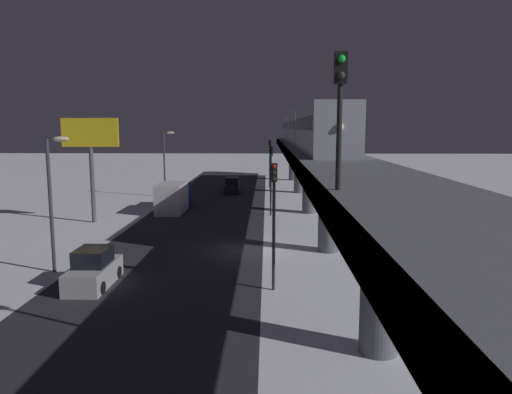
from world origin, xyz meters
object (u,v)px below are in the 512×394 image
at_px(sedan_silver, 94,271).
at_px(traffic_light_mid, 271,170).
at_px(sedan_black, 232,186).
at_px(traffic_light_near, 274,208).
at_px(box_truck, 174,197).
at_px(rail_signal, 340,97).
at_px(subway_train, 303,128).
at_px(traffic_light_far, 270,157).
at_px(commercial_billboard, 90,143).

bearing_deg(sedan_silver, traffic_light_mid, -114.57).
relative_size(sedan_black, traffic_light_near, 0.67).
bearing_deg(traffic_light_near, box_truck, -67.73).
height_order(sedan_silver, sedan_black, same).
relative_size(rail_signal, traffic_light_near, 0.62).
distance_m(rail_signal, traffic_light_mid, 30.39).
relative_size(subway_train, traffic_light_far, 8.67).
height_order(sedan_black, commercial_billboard, commercial_billboard).
xyz_separation_m(sedan_silver, traffic_light_near, (-9.30, 0.49, 3.41)).
bearing_deg(commercial_billboard, box_truck, -134.11).
bearing_deg(sedan_black, traffic_light_far, 48.27).
xyz_separation_m(sedan_black, traffic_light_far, (-4.70, -5.27, 3.40)).
distance_m(traffic_light_near, traffic_light_far, 41.67).
distance_m(sedan_silver, box_truck, 22.71).
xyz_separation_m(traffic_light_mid, commercial_billboard, (15.29, 3.60, 2.63)).
xyz_separation_m(subway_train, traffic_light_near, (3.73, 31.66, -3.87)).
bearing_deg(rail_signal, sedan_silver, -40.94).
distance_m(rail_signal, traffic_light_far, 51.05).
bearing_deg(traffic_light_near, traffic_light_far, -90.00).
xyz_separation_m(rail_signal, traffic_light_far, (1.78, -50.79, -4.81)).
bearing_deg(traffic_light_far, box_truck, 62.78).
height_order(rail_signal, traffic_light_far, rail_signal).
bearing_deg(box_truck, sedan_black, -109.98).
distance_m(sedan_silver, traffic_light_mid, 22.63).
xyz_separation_m(subway_train, traffic_light_mid, (3.73, 10.82, -3.87)).
bearing_deg(traffic_light_far, traffic_light_near, 90.00).
bearing_deg(rail_signal, commercial_billboard, -57.08).
xyz_separation_m(traffic_light_near, traffic_light_mid, (0.00, -20.84, 0.00)).
xyz_separation_m(rail_signal, commercial_billboard, (17.06, -26.35, -2.18)).
distance_m(subway_train, commercial_billboard, 23.90).
bearing_deg(subway_train, traffic_light_mid, 71.00).
height_order(sedan_silver, traffic_light_mid, traffic_light_mid).
bearing_deg(traffic_light_near, rail_signal, 101.02).
xyz_separation_m(rail_signal, sedan_black, (6.48, -45.52, -8.21)).
height_order(traffic_light_mid, traffic_light_far, same).
bearing_deg(box_truck, traffic_light_near, 112.27).
distance_m(subway_train, rail_signal, 40.83).
distance_m(subway_train, traffic_light_near, 32.11).
height_order(box_truck, traffic_light_far, traffic_light_far).
bearing_deg(subway_train, sedan_black, -29.37).
relative_size(subway_train, rail_signal, 13.87).
height_order(sedan_silver, box_truck, box_truck).
xyz_separation_m(subway_train, rail_signal, (1.95, 40.78, 0.95)).
relative_size(sedan_silver, sedan_black, 0.99).
distance_m(sedan_silver, traffic_light_far, 42.35).
xyz_separation_m(subway_train, sedan_black, (8.43, -4.74, -7.27)).
xyz_separation_m(sedan_silver, traffic_light_mid, (-9.30, -20.34, 3.41)).
height_order(rail_signal, sedan_black, rail_signal).
height_order(traffic_light_near, traffic_light_far, same).
distance_m(sedan_black, traffic_light_far, 7.84).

